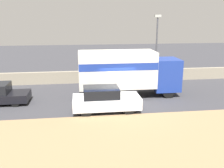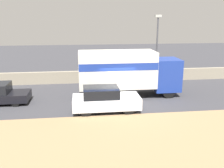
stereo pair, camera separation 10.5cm
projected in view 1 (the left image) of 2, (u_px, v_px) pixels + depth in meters
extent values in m
plane|color=#38383D|center=(119.00, 105.00, 17.55)|extent=(80.00, 80.00, 0.00)
cube|color=#937551|center=(135.00, 139.00, 12.55)|extent=(60.00, 6.54, 0.04)
cube|color=gray|center=(108.00, 76.00, 23.58)|extent=(60.00, 0.35, 1.12)
cylinder|color=#4C4C51|center=(156.00, 51.00, 22.68)|extent=(0.14, 0.14, 5.92)
cube|color=beige|center=(158.00, 16.00, 21.88)|extent=(0.56, 0.28, 0.20)
cube|color=navy|center=(165.00, 74.00, 19.49)|extent=(1.97, 2.11, 2.45)
cube|color=black|center=(178.00, 68.00, 19.49)|extent=(0.06, 1.79, 1.08)
cube|color=#2D2D33|center=(117.00, 88.00, 19.26)|extent=(5.73, 1.33, 0.25)
cube|color=silver|center=(117.00, 69.00, 18.88)|extent=(5.73, 2.42, 2.69)
cube|color=navy|center=(117.00, 64.00, 18.78)|extent=(5.71, 2.44, 0.54)
cylinder|color=black|center=(161.00, 86.00, 20.64)|extent=(0.93, 0.28, 0.93)
cylinder|color=black|center=(168.00, 92.00, 18.95)|extent=(0.93, 0.28, 0.93)
cylinder|color=black|center=(96.00, 88.00, 19.97)|extent=(0.93, 0.28, 0.93)
cylinder|color=black|center=(97.00, 95.00, 18.28)|extent=(0.93, 0.28, 0.93)
cylinder|color=black|center=(110.00, 88.00, 20.11)|extent=(0.93, 0.28, 0.93)
cylinder|color=black|center=(113.00, 94.00, 18.42)|extent=(0.93, 0.28, 0.93)
cube|color=silver|center=(106.00, 102.00, 16.23)|extent=(4.34, 1.89, 0.73)
cube|color=black|center=(101.00, 92.00, 16.02)|extent=(2.26, 1.74, 0.61)
cylinder|color=black|center=(125.00, 101.00, 17.26)|extent=(0.71, 0.20, 0.71)
cylinder|color=black|center=(129.00, 109.00, 15.68)|extent=(0.71, 0.20, 0.71)
cylinder|color=black|center=(86.00, 102.00, 16.93)|extent=(0.71, 0.20, 0.71)
cylinder|color=black|center=(86.00, 111.00, 15.34)|extent=(0.71, 0.20, 0.71)
cylinder|color=black|center=(21.00, 96.00, 18.63)|extent=(0.56, 0.20, 0.56)
cylinder|color=black|center=(15.00, 103.00, 17.09)|extent=(0.56, 0.20, 0.56)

